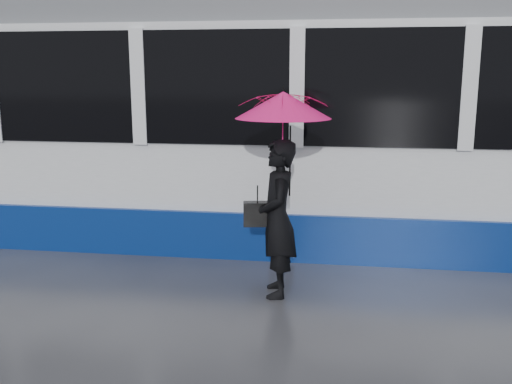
# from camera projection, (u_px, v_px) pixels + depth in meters

# --- Properties ---
(ground) EXTENTS (90.00, 90.00, 0.00)m
(ground) POSITION_uv_depth(u_px,v_px,m) (142.00, 291.00, 6.34)
(ground) COLOR #2E2F34
(ground) RESTS_ON ground
(rails) EXTENTS (34.00, 1.51, 0.02)m
(rails) POSITION_uv_depth(u_px,v_px,m) (198.00, 230.00, 8.75)
(rails) COLOR #3F3D38
(rails) RESTS_ON ground
(tram) EXTENTS (26.00, 2.56, 3.35)m
(tram) POSITION_uv_depth(u_px,v_px,m) (74.00, 123.00, 8.69)
(tram) COLOR white
(tram) RESTS_ON ground
(woman) EXTENTS (0.51, 0.68, 1.70)m
(woman) POSITION_uv_depth(u_px,v_px,m) (278.00, 219.00, 6.10)
(woman) COLOR black
(woman) RESTS_ON ground
(umbrella) EXTENTS (1.15, 1.15, 1.15)m
(umbrella) POSITION_uv_depth(u_px,v_px,m) (283.00, 124.00, 5.88)
(umbrella) COLOR #FF1558
(umbrella) RESTS_ON ground
(handbag) EXTENTS (0.32, 0.18, 0.44)m
(handbag) POSITION_uv_depth(u_px,v_px,m) (257.00, 214.00, 6.14)
(handbag) COLOR black
(handbag) RESTS_ON ground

